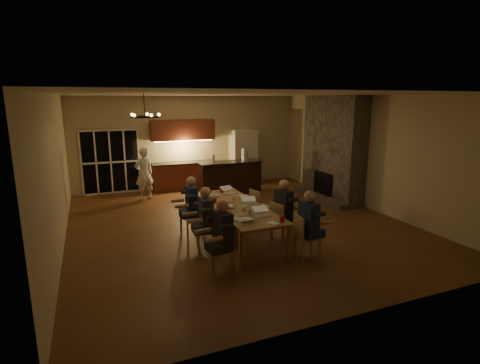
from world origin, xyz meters
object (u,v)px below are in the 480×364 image
object	(u,v)px
redcup_mid	(214,200)
refrigerator	(243,157)
dining_table	(237,222)
can_cola	(210,190)
laptop_e	(212,192)
bar_blender	(244,155)
chair_left_near	(224,249)
chair_right_near	(307,236)
laptop_f	(229,189)
redcup_far	(222,190)
mug_mid	(233,198)
bar_island	(230,178)
chair_right_far	(261,207)
laptop_a	(245,215)
chair_left_far	(191,216)
standing_person	(144,174)
chandelier	(145,117)
laptop_d	(249,201)
plate_near	(263,210)
chair_right_mid	(283,222)
bar_bottle	(214,158)
person_left_near	(223,237)
chair_left_mid	(207,230)
person_right_near	(308,225)
person_left_mid	(206,220)
mug_back	(214,197)
laptop_c	(226,202)
plate_far	(243,196)
person_right_mid	(283,210)
redcup_near	(282,219)
plate_left	(241,219)
laptop_b	(262,211)
person_left_far	(192,206)
can_silver	(250,212)
mug_front	(244,209)

from	to	relation	value
redcup_mid	refrigerator	bearing A→B (deg)	60.27
dining_table	can_cola	size ratio (longest dim) A/B	26.20
laptop_e	bar_blender	xyz separation A→B (m)	(2.04, 2.82, 0.42)
chair_left_near	chair_right_near	xyz separation A→B (m)	(1.73, -0.02, 0.00)
laptop_f	redcup_far	world-z (taller)	laptop_f
chair_right_near	mug_mid	distance (m)	2.24
bar_island	chair_right_far	bearing A→B (deg)	-95.82
laptop_a	chair_left_far	bearing A→B (deg)	-74.29
standing_person	redcup_far	distance (m)	3.23
chandelier	bar_blender	xyz separation A→B (m)	(3.71, 3.83, -1.47)
refrigerator	laptop_d	size ratio (longest dim) A/B	6.25
bar_blender	laptop_a	bearing A→B (deg)	-128.60
chair_right_near	plate_near	distance (m)	1.17
chair_right_mid	laptop_d	world-z (taller)	laptop_d
can_cola	bar_bottle	xyz separation A→B (m)	(0.92, 2.51, 0.39)
person_left_near	laptop_a	xyz separation A→B (m)	(0.66, 0.57, 0.17)
chair_left_mid	laptop_e	xyz separation A→B (m)	(0.61, 1.47, 0.42)
bar_island	person_right_near	xyz separation A→B (m)	(-0.44, -5.48, 0.15)
chair_left_far	person_left_mid	world-z (taller)	person_left_mid
can_cola	mug_back	bearing A→B (deg)	-101.10
laptop_c	redcup_mid	world-z (taller)	laptop_c
plate_far	laptop_d	bearing A→B (deg)	-101.89
bar_island	person_left_near	size ratio (longest dim) A/B	1.53
person_right_mid	bar_blender	size ratio (longest dim) A/B	3.40
redcup_near	bar_bottle	world-z (taller)	bar_bottle
can_cola	chandelier	bearing A→B (deg)	-140.64
chair_right_far	plate_left	distance (m)	2.01
laptop_b	person_right_near	bearing A→B (deg)	-45.58
person_left_far	chandelier	bearing A→B (deg)	-58.91
laptop_d	can_silver	world-z (taller)	laptop_d
person_left_near	redcup_near	size ratio (longest dim) A/B	11.50
person_left_near	redcup_mid	bearing A→B (deg)	158.61
mug_front	plate_near	world-z (taller)	mug_front
dining_table	laptop_c	size ratio (longest dim) A/B	9.83
person_left_far	laptop_e	world-z (taller)	person_left_far
person_left_near	redcup_near	xyz separation A→B (m)	(1.30, 0.19, 0.12)
mug_front	mug_back	size ratio (longest dim) A/B	1.00
chandelier	laptop_a	size ratio (longest dim) A/B	1.80
laptop_e	mug_back	world-z (taller)	laptop_e
bar_island	bar_blender	size ratio (longest dim) A/B	5.20
person_left_mid	can_cola	distance (m)	2.12
person_left_near	laptop_f	bearing A→B (deg)	150.02
person_right_mid	plate_left	bearing A→B (deg)	97.21
person_left_near	chandelier	xyz separation A→B (m)	(-1.02, 1.58, 2.06)
chair_right_near	can_cola	bearing A→B (deg)	25.46
dining_table	person_left_mid	bearing A→B (deg)	-149.12
redcup_mid	chair_left_far	bearing A→B (deg)	159.85
redcup_far	plate_left	distance (m)	2.28
laptop_d	bar_blender	xyz separation A→B (m)	(1.53, 3.93, 0.42)
mug_mid	can_cola	size ratio (longest dim) A/B	0.83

